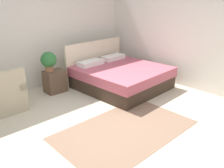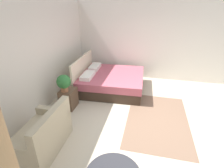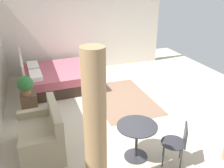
{
  "view_description": "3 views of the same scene",
  "coord_description": "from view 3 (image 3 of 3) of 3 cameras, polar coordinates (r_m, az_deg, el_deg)",
  "views": [
    {
      "loc": [
        -2.44,
        -2.78,
        2.2
      ],
      "look_at": [
        0.67,
        0.53,
        0.52
      ],
      "focal_mm": 37.51,
      "sensor_mm": 36.0,
      "label": 1
    },
    {
      "loc": [
        -3.57,
        0.0,
        2.67
      ],
      "look_at": [
        0.46,
        0.92,
        0.75
      ],
      "focal_mm": 27.67,
      "sensor_mm": 36.0,
      "label": 2
    },
    {
      "loc": [
        -5.36,
        1.93,
        3.07
      ],
      "look_at": [
        0.04,
        0.05,
        0.56
      ],
      "focal_mm": 38.77,
      "sensor_mm": 36.0,
      "label": 3
    }
  ],
  "objects": [
    {
      "name": "couch",
      "position": [
        4.9,
        -16.05,
        -11.66
      ],
      "size": [
        1.27,
        0.79,
        0.91
      ],
      "color": "tan",
      "rests_on": "ground"
    },
    {
      "name": "potted_plant",
      "position": [
        5.95,
        -19.79,
        -0.09
      ],
      "size": [
        0.37,
        0.37,
        0.47
      ],
      "color": "#935B3D",
      "rests_on": "nightstand"
    },
    {
      "name": "nightstand",
      "position": [
        6.27,
        -18.88,
        -4.23
      ],
      "size": [
        0.48,
        0.38,
        0.54
      ],
      "color": "brown",
      "rests_on": "ground"
    },
    {
      "name": "ground_plane",
      "position": [
        6.48,
        0.52,
        -4.72
      ],
      "size": [
        8.97,
        8.63,
        0.02
      ],
      "primitive_type": "cube",
      "color": "beige"
    },
    {
      "name": "wall_right",
      "position": [
        8.72,
        -6.22,
        12.57
      ],
      "size": [
        0.12,
        5.63,
        2.82
      ],
      "primitive_type": "cube",
      "color": "silver",
      "rests_on": "ground"
    },
    {
      "name": "area_rug",
      "position": [
        6.74,
        2.52,
        -3.41
      ],
      "size": [
        2.42,
        1.51,
        0.01
      ],
      "primitive_type": "cube",
      "color": "#7F604C",
      "rests_on": "ground"
    },
    {
      "name": "curtain_right",
      "position": [
        3.31,
        -3.96,
        -11.27
      ],
      "size": [
        0.31,
        0.31,
        2.35
      ],
      "color": "tan",
      "rests_on": "ground"
    },
    {
      "name": "balcony_table",
      "position": [
        4.46,
        5.85,
        -11.9
      ],
      "size": [
        0.73,
        0.73,
        0.69
      ],
      "color": "#2D2D33",
      "rests_on": "ground"
    },
    {
      "name": "cafe_chair_near_window",
      "position": [
        4.45,
        15.4,
        -12.74
      ],
      "size": [
        0.6,
        0.6,
        0.8
      ],
      "color": "#2D2D33",
      "rests_on": "ground"
    },
    {
      "name": "bed",
      "position": [
        7.56,
        -12.77,
        1.57
      ],
      "size": [
        2.05,
        2.15,
        1.09
      ],
      "color": "#38281E",
      "rests_on": "ground"
    }
  ]
}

